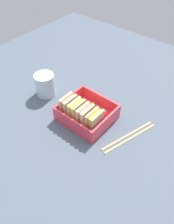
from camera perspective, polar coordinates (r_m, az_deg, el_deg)
The scene contains 12 objects.
ground_plane at distance 69.08cm, azimuth -0.00°, elevation -2.15°, with size 120.00×120.00×2.00cm, color #4B5766.
bento_tray at distance 67.90cm, azimuth -0.00°, elevation -1.24°, with size 15.09×13.95×1.20cm, color #E03A4B.
bento_rim at distance 66.08cm, azimuth -0.00°, elevation 0.26°, with size 15.09×13.95×3.85cm.
sandwich_left at distance 61.57cm, azimuth 1.95°, elevation -2.41°, with size 2.70×5.47×6.38cm.
sandwich_center_left at distance 62.97cm, azimuth -0.43°, elevation -0.98°, with size 2.70×5.47×6.38cm.
sandwich_center at distance 64.52cm, azimuth -2.69°, elevation 0.39°, with size 2.70×5.47×6.38cm.
sandwich_center_right at distance 66.20cm, azimuth -4.84°, elevation 1.69°, with size 2.70×5.47×6.38cm.
strawberry_far_left at distance 65.95cm, azimuth 4.03°, elevation -0.48°, with size 2.84×2.84×3.44cm.
carrot_stick_far_left at distance 68.36cm, azimuth 1.67°, elevation 0.61°, with size 1.25×1.25×5.34cm, color orange.
carrot_stick_left at distance 70.49cm, azimuth -1.60°, elevation 2.19°, with size 1.02×1.02×4.25cm, color orange.
chopstick_pair at distance 64.30cm, azimuth 10.89°, elevation -6.29°, with size 7.42×18.37×0.70cm.
drinking_glass at distance 75.82cm, azimuth -10.67°, elevation 7.14°, with size 6.73×6.73×7.81cm, color silver.
Camera 1 is at (-29.70, 35.76, 50.10)cm, focal length 35.00 mm.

